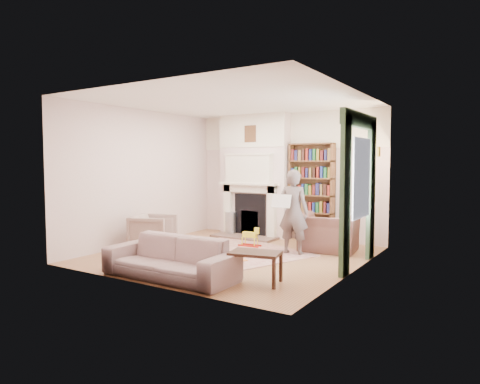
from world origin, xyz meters
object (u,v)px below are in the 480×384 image
Objects in this scene: armchair_left at (153,232)px; man_reading at (293,212)px; sofa at (170,258)px; paraffin_heater at (231,223)px; rocking_horse at (250,237)px; armchair_reading at (328,233)px; coffee_table at (255,267)px; bookcase at (312,187)px.

armchair_left is 2.73m from man_reading.
armchair_left is 2.10m from sofa.
paraffin_heater reaches higher than rocking_horse.
coffee_table is at bearing 80.73° from armchair_reading.
armchair_left is at bearing -130.47° from bookcase.
man_reading is 2.14m from coffee_table.
rocking_horse is (-1.40, 2.19, -0.02)m from coffee_table.
bookcase is 0.90× the size of sofa.
rocking_horse is (-0.78, -1.29, -0.97)m from bookcase.
paraffin_heater is (-1.30, 3.58, -0.02)m from sofa.
armchair_reading is 0.53× the size of sofa.
sofa is at bearing -90.46° from rocking_horse.
man_reading reaches higher than coffee_table.
rocking_horse is at bearing 9.11° from armchair_reading.
sofa is 1.28m from coffee_table.
bookcase is 4.06× the size of rocking_horse.
man_reading is at bearing -27.58° from paraffin_heater.
bookcase is at bearing 81.08° from sofa.
coffee_table is 1.27× the size of paraffin_heater.
sofa is (-0.58, -3.91, -0.88)m from bookcase.
bookcase reaches higher than armchair_reading.
coffee_table is (-0.08, -2.64, -0.13)m from armchair_reading.
rocking_horse is at bearing 93.89° from sofa.
armchair_reading is at bearing -11.23° from paraffin_heater.
sofa is (1.61, -1.34, -0.05)m from armchair_left.
man_reading reaches higher than armchair_left.
rocking_horse is at bearing -13.91° from man_reading.
sofa is (-1.28, -3.06, -0.06)m from armchair_reading.
coffee_table is (0.37, -2.04, -0.56)m from man_reading.
armchair_reading is 3.32m from sofa.
man_reading is 2.87× the size of paraffin_heater.
armchair_reading is at bearing -50.45° from bookcase.
armchair_left is 1.91m from rocking_horse.
armchair_reading is 2.63m from paraffin_heater.
man_reading is at bearing 87.59° from coffee_table.
armchair_left is 1.39× the size of paraffin_heater.
bookcase reaches higher than armchair_left.
bookcase reaches higher than man_reading.
man_reading is at bearing 70.89° from sofa.
paraffin_heater is (0.32, 2.24, -0.07)m from armchair_left.
sofa is at bearing -150.33° from armchair_left.
armchair_reading is at bearing -79.86° from armchair_left.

